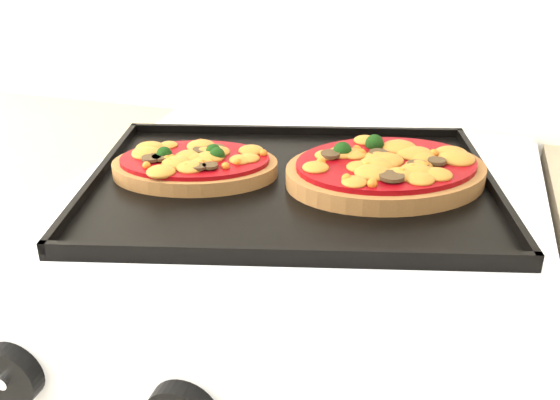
% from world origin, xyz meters
% --- Properties ---
extents(knob_left, '(0.06, 0.02, 0.06)m').
position_xyz_m(knob_left, '(-0.19, 1.37, 0.85)').
color(knob_left, black).
rests_on(knob_left, control_panel).
extents(baking_tray, '(0.57, 0.48, 0.02)m').
position_xyz_m(baking_tray, '(-0.02, 1.71, 0.92)').
color(baking_tray, black).
rests_on(baking_tray, stove).
extents(pizza_left, '(0.24, 0.19, 0.03)m').
position_xyz_m(pizza_left, '(-0.15, 1.70, 0.94)').
color(pizza_left, olive).
rests_on(pizza_left, baking_tray).
extents(pizza_right, '(0.31, 0.29, 0.04)m').
position_xyz_m(pizza_right, '(0.09, 1.74, 0.94)').
color(pizza_right, olive).
rests_on(pizza_right, baking_tray).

